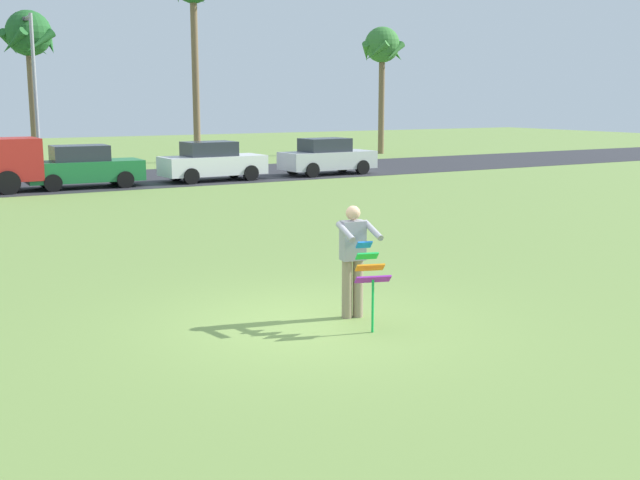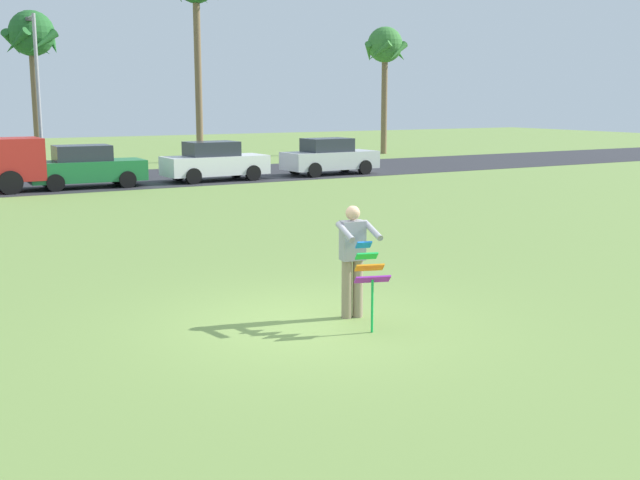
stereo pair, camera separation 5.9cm
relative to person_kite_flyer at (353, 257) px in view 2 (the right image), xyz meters
name	(u,v)px [view 2 (the right image)]	position (x,y,z in m)	size (l,w,h in m)	color
ground_plane	(310,323)	(-0.72, 0.05, -0.95)	(120.00, 120.00, 0.00)	olive
road_strip	(36,184)	(-0.72, 22.51, -0.95)	(120.00, 8.00, 0.01)	#2D2D33
person_kite_flyer	(353,257)	(0.00, 0.00, 0.00)	(0.62, 0.71, 1.73)	gray
kite_held	(369,271)	(-0.12, -0.64, -0.09)	(0.54, 0.71, 1.25)	blue
parked_car_green	(86,167)	(0.71, 20.11, -0.18)	(4.25, 1.92, 1.60)	#1E7238
parked_car_white	(214,162)	(5.86, 20.10, -0.18)	(4.26, 1.95, 1.60)	white
parked_car_silver	(329,157)	(11.28, 20.10, -0.18)	(4.26, 1.96, 1.60)	silver
palm_tree_right_near	(32,39)	(0.70, 29.51, 5.07)	(2.58, 2.71, 7.36)	brown
palm_tree_far_left	(385,50)	(20.93, 30.12, 5.24)	(2.58, 2.71, 7.53)	brown
streetlight_pole	(37,83)	(0.44, 27.47, 3.05)	(0.24, 1.65, 7.00)	#9E9EA3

